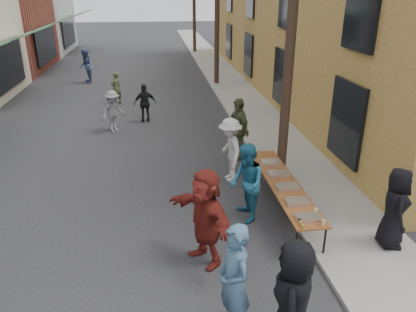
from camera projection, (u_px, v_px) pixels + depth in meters
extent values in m
plane|color=#28282B|center=(117.00, 255.00, 8.17)|extent=(120.00, 120.00, 0.00)
cube|color=gray|center=(229.00, 83.00, 22.48)|extent=(2.20, 60.00, 0.10)
cylinder|color=#2D2116|center=(293.00, 9.00, 9.70)|extent=(0.26, 0.26, 9.00)
cube|color=brown|center=(283.00, 183.00, 9.52)|extent=(0.70, 4.00, 0.04)
cylinder|color=black|center=(296.00, 244.00, 7.91)|extent=(0.04, 0.04, 0.71)
cylinder|color=black|center=(325.00, 242.00, 7.98)|extent=(0.04, 0.04, 0.71)
cylinder|color=black|center=(252.00, 166.00, 11.35)|extent=(0.04, 0.04, 0.71)
cylinder|color=black|center=(272.00, 165.00, 11.42)|extent=(0.04, 0.04, 0.71)
cube|color=maroon|center=(308.00, 218.00, 7.99)|extent=(0.50, 0.33, 0.08)
cube|color=#B2B2B7|center=(297.00, 202.00, 8.58)|extent=(0.50, 0.33, 0.08)
cube|color=tan|center=(287.00, 187.00, 9.22)|extent=(0.50, 0.33, 0.08)
cube|color=#B2B2B7|center=(278.00, 174.00, 9.86)|extent=(0.50, 0.33, 0.08)
cube|color=tan|center=(270.00, 162.00, 10.50)|extent=(0.50, 0.33, 0.08)
cylinder|color=#A57F26|center=(303.00, 227.00, 7.69)|extent=(0.07, 0.07, 0.08)
cylinder|color=#A57F26|center=(301.00, 224.00, 7.78)|extent=(0.07, 0.07, 0.08)
cylinder|color=#A57F26|center=(299.00, 221.00, 7.87)|extent=(0.07, 0.07, 0.08)
cylinder|color=tan|center=(323.00, 223.00, 7.77)|extent=(0.08, 0.08, 0.12)
imported|color=black|center=(293.00, 300.00, 5.65)|extent=(0.93, 1.09, 1.90)
imported|color=#426581|center=(234.00, 282.00, 6.01)|extent=(0.63, 0.79, 1.90)
imported|color=#21698B|center=(246.00, 183.00, 9.09)|extent=(0.77, 0.95, 1.84)
imported|color=silver|center=(230.00, 150.00, 11.03)|extent=(0.77, 1.21, 1.79)
imported|color=#4D5933|center=(238.00, 129.00, 12.46)|extent=(0.79, 1.22, 1.93)
imported|color=maroon|center=(205.00, 217.00, 7.65)|extent=(1.38, 1.87, 1.96)
imported|color=black|center=(395.00, 208.00, 8.02)|extent=(0.77, 0.95, 1.70)
imported|color=gray|center=(113.00, 111.00, 14.91)|extent=(1.10, 1.11, 1.53)
imported|color=black|center=(145.00, 103.00, 15.96)|extent=(0.93, 0.51, 1.51)
imported|color=#495330|center=(116.00, 88.00, 18.44)|extent=(0.62, 0.64, 1.48)
imported|color=#455585|center=(86.00, 66.00, 22.44)|extent=(0.87, 1.02, 1.86)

